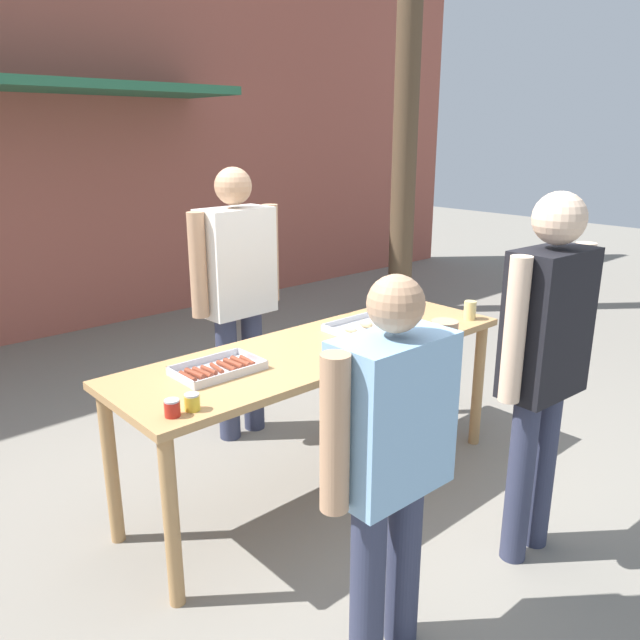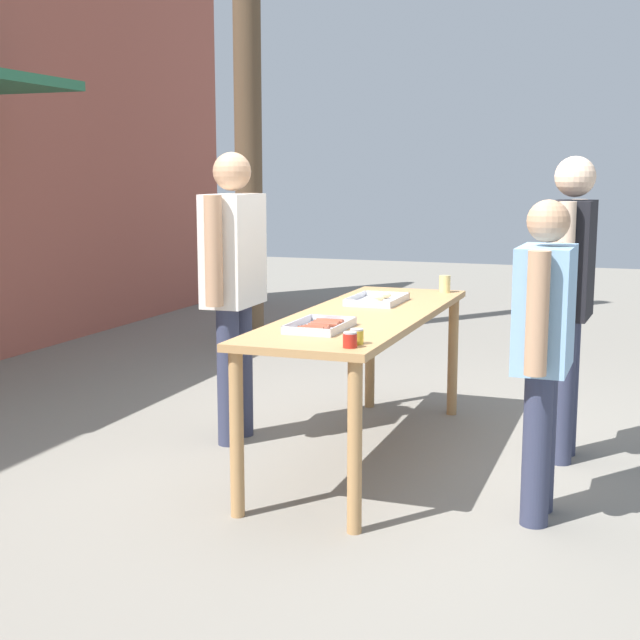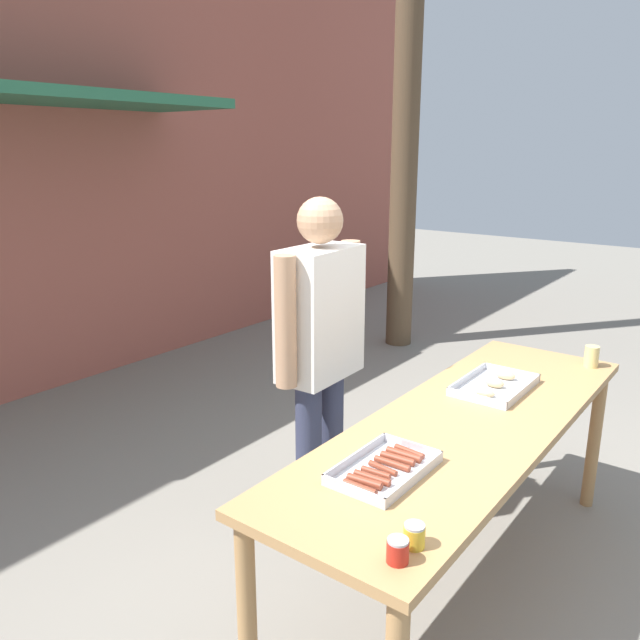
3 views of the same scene
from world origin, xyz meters
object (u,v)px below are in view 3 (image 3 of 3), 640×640
condiment_jar_mustard (398,551)px  food_tray_sausages (384,470)px  food_tray_buns (495,385)px  condiment_jar_ketchup (414,536)px  beer_cup (591,356)px  person_server_behind_table (320,339)px

condiment_jar_mustard → food_tray_sausages: bearing=35.7°
food_tray_buns → condiment_jar_ketchup: (-1.38, -0.30, 0.02)m
food_tray_buns → food_tray_sausages: bearing=-180.0°
condiment_jar_ketchup → condiment_jar_mustard: bearing=178.4°
food_tray_buns → condiment_jar_ketchup: size_ratio=6.22×
condiment_jar_ketchup → food_tray_buns: bearing=12.3°
food_tray_sausages → condiment_jar_mustard: bearing=-144.3°
food_tray_sausages → beer_cup: beer_cup is taller
food_tray_sausages → beer_cup: 1.71m
condiment_jar_mustard → condiment_jar_ketchup: same height
person_server_behind_table → food_tray_sausages: bearing=-132.1°
beer_cup → condiment_jar_mustard: bearing=-179.9°
food_tray_buns → condiment_jar_ketchup: 1.41m
food_tray_sausages → condiment_jar_mustard: condiment_jar_mustard is taller
condiment_jar_mustard → beer_cup: beer_cup is taller
food_tray_sausages → person_server_behind_table: person_server_behind_table is taller
condiment_jar_mustard → person_server_behind_table: person_server_behind_table is taller
food_tray_sausages → condiment_jar_mustard: size_ratio=5.71×
food_tray_buns → beer_cup: size_ratio=3.93×
food_tray_buns → person_server_behind_table: bearing=114.2°
food_tray_sausages → condiment_jar_ketchup: condiment_jar_ketchup is taller
condiment_jar_mustard → person_server_behind_table: bearing=45.4°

